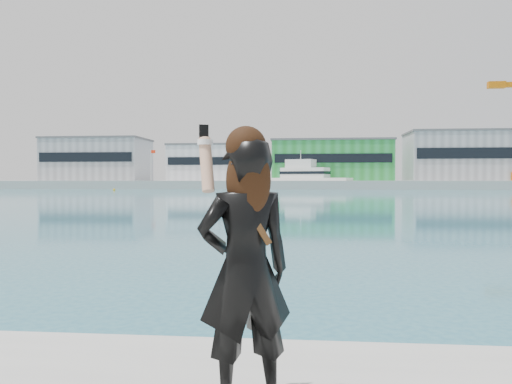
{
  "coord_description": "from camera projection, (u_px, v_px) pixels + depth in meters",
  "views": [
    {
      "loc": [
        1.07,
        -3.28,
        2.18
      ],
      "look_at": [
        0.7,
        0.47,
        2.09
      ],
      "focal_mm": 35.0,
      "sensor_mm": 36.0,
      "label": 1
    }
  ],
  "objects": [
    {
      "name": "flagpole_right",
      "position": [
        391.0,
        162.0,
        121.53
      ],
      "size": [
        1.28,
        0.16,
        8.0
      ],
      "color": "silver",
      "rests_on": "far_quay"
    },
    {
      "name": "motor_yacht",
      "position": [
        307.0,
        178.0,
        120.7
      ],
      "size": [
        20.76,
        12.72,
        9.39
      ],
      "rotation": [
        0.0,
        0.0,
        -0.38
      ],
      "color": "silver",
      "rests_on": "ground"
    },
    {
      "name": "warehouse_grey_right",
      "position": [
        458.0,
        156.0,
        126.7
      ],
      "size": [
        25.5,
        15.35,
        12.5
      ],
      "color": "gray",
      "rests_on": "far_quay"
    },
    {
      "name": "far_quay",
      "position": [
        300.0,
        184.0,
        132.75
      ],
      "size": [
        320.0,
        40.0,
        2.0
      ],
      "primitive_type": "cube",
      "color": "#9E9E99",
      "rests_on": "ground"
    },
    {
      "name": "warehouse_green",
      "position": [
        331.0,
        160.0,
        129.81
      ],
      "size": [
        30.6,
        16.36,
        10.5
      ],
      "color": "#238C33",
      "rests_on": "far_quay"
    },
    {
      "name": "buoy_far",
      "position": [
        114.0,
        190.0,
        103.22
      ],
      "size": [
        0.5,
        0.5,
        0.5
      ],
      "primitive_type": "sphere",
      "color": "#F6B70C",
      "rests_on": "ground"
    },
    {
      "name": "flagpole_left",
      "position": [
        151.0,
        163.0,
        127.31
      ],
      "size": [
        1.28,
        0.16,
        8.0
      ],
      "color": "silver",
      "rests_on": "far_quay"
    },
    {
      "name": "warehouse_grey_left",
      "position": [
        98.0,
        159.0,
        135.88
      ],
      "size": [
        26.52,
        16.36,
        11.5
      ],
      "color": "gray",
      "rests_on": "far_quay"
    },
    {
      "name": "warehouse_white",
      "position": [
        217.0,
        163.0,
        132.72
      ],
      "size": [
        24.48,
        15.35,
        9.5
      ],
      "color": "silver",
      "rests_on": "far_quay"
    },
    {
      "name": "woman",
      "position": [
        245.0,
        262.0,
        3.07
      ],
      "size": [
        0.7,
        0.59,
        1.73
      ],
      "rotation": [
        0.0,
        0.0,
        3.55
      ],
      "color": "black",
      "rests_on": "near_quay"
    }
  ]
}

